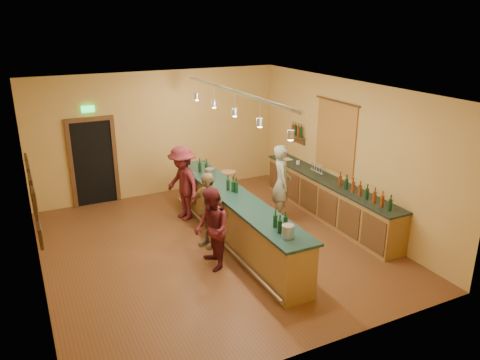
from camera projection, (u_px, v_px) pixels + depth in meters
name	position (u px, v px, depth m)	size (l,w,h in m)	color
floor	(214.00, 247.00, 9.59)	(7.00, 7.00, 0.00)	brown
ceiling	(210.00, 90.00, 8.53)	(6.50, 7.00, 0.02)	silver
wall_back	(159.00, 134.00, 12.02)	(6.50, 0.02, 3.20)	tan
wall_front	(317.00, 249.00, 6.10)	(6.50, 0.02, 3.20)	tan
wall_left	(31.00, 200.00, 7.71)	(0.02, 7.00, 3.20)	tan
wall_right	(346.00, 152.00, 10.41)	(0.02, 7.00, 3.20)	tan
doorway	(93.00, 160.00, 11.45)	(1.15, 0.09, 2.48)	black
tapestry	(336.00, 138.00, 10.66)	(0.03, 1.40, 1.60)	maroon
bottle_shelf	(297.00, 132.00, 11.97)	(0.17, 0.55, 0.54)	#4F2F17
picture_grid	(33.00, 195.00, 6.98)	(0.06, 2.20, 0.70)	#382111
back_counter	(328.00, 198.00, 10.82)	(0.60, 4.55, 1.27)	brown
tasting_bar	(235.00, 215.00, 9.59)	(0.73, 5.10, 1.38)	brown
pendant_track	(235.00, 100.00, 8.81)	(0.11, 4.60, 0.50)	silver
bartender	(282.00, 183.00, 10.64)	(0.65, 0.42, 1.77)	gray
customer_a	(212.00, 229.00, 8.56)	(0.76, 0.59, 1.57)	#59191E
customer_b	(208.00, 210.00, 9.41)	(0.92, 0.38, 1.57)	#997A51
customer_c	(183.00, 183.00, 10.65)	(1.12, 0.65, 1.74)	#59191E
bar_stool	(228.00, 177.00, 11.76)	(0.38, 0.38, 0.79)	#916241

